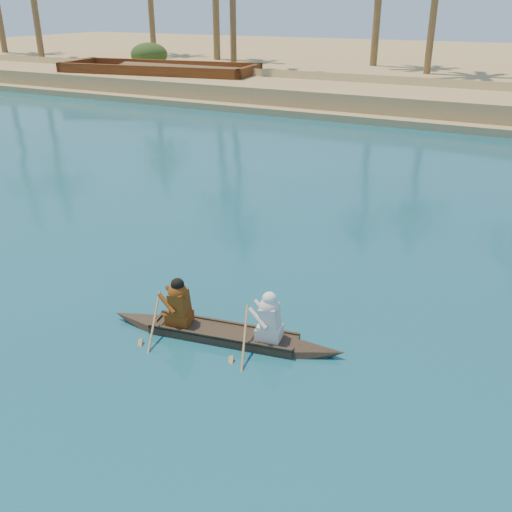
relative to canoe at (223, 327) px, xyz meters
The scene contains 2 objects.
canoe is the anchor object (origin of this frame).
barge_left 33.20m from the canoe, 128.12° to the left, with size 14.27×6.56×2.29m.
Camera 1 is at (-3.23, -6.98, 5.77)m, focal length 40.00 mm.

